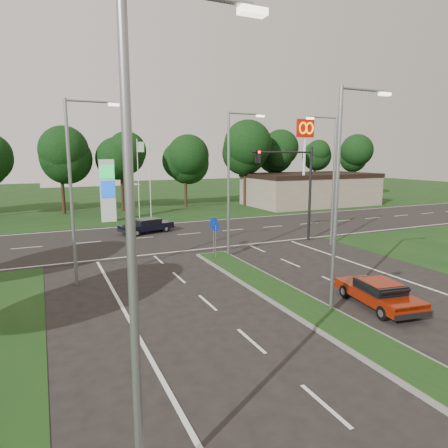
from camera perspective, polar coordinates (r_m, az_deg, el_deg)
name	(u,v)px	position (r m, az deg, el deg)	size (l,w,h in m)	color
verge_far	(113,198)	(62.52, -15.52, 3.59)	(160.00, 50.00, 0.02)	black
cross_road	(177,235)	(32.58, -6.67, -1.57)	(160.00, 12.00, 0.02)	black
median_kerb	(349,333)	(15.62, 17.49, -14.59)	(2.00, 26.00, 0.12)	slate
commercial_building	(310,189)	(53.18, 12.22, 4.85)	(16.00, 9.00, 4.00)	gray
streetlight_median_near	(341,189)	(16.49, 16.34, 4.84)	(2.53, 0.22, 9.00)	gray
streetlight_median_far	(231,177)	(24.90, 1.06, 6.78)	(2.53, 0.22, 9.00)	gray
streetlight_left_near	(143,236)	(6.71, -11.47, -1.71)	(2.53, 0.22, 9.00)	gray
streetlight_left_far	(75,183)	(20.51, -20.55, 5.51)	(2.53, 0.22, 9.00)	gray
streetlight_right_far	(332,174)	(29.14, 15.12, 6.89)	(2.53, 0.22, 9.00)	gray
traffic_signal	(296,179)	(29.78, 10.22, 6.31)	(5.10, 0.42, 7.00)	black
median_signs	(214,230)	(25.26, -1.41, -0.87)	(1.16, 1.76, 2.38)	gray
gas_pylon	(110,189)	(40.04, -16.00, 4.85)	(5.80, 1.26, 8.00)	silver
mcdonalds_sign	(305,141)	(47.41, 11.50, 11.55)	(2.20, 0.47, 10.40)	silver
treeline_far	(134,151)	(47.39, -12.79, 10.10)	(6.00, 6.00, 9.90)	black
red_sedan	(378,293)	(18.46, 21.20, -9.15)	(2.28, 4.32, 1.13)	maroon
navy_sedan	(147,225)	(33.69, -11.01, -0.21)	(4.63, 2.90, 1.18)	black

